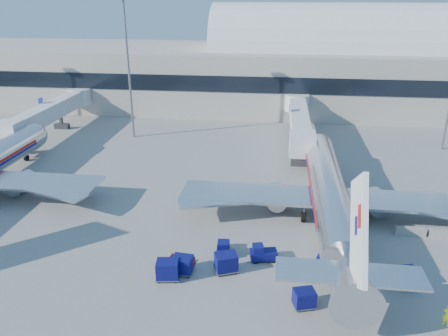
# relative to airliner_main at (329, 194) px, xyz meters

# --- Properties ---
(ground) EXTENTS (260.00, 260.00, 0.00)m
(ground) POSITION_rel_airliner_main_xyz_m (-10.00, -4.51, -2.93)
(ground) COLOR gray
(ground) RESTS_ON ground
(terminal) EXTENTS (170.00, 28.15, 21.00)m
(terminal) POSITION_rel_airliner_main_xyz_m (-23.60, 51.46, 4.60)
(terminal) COLOR #B2AA9E
(terminal) RESTS_ON ground
(airliner_main) EXTENTS (32.00, 37.26, 12.07)m
(airliner_main) POSITION_rel_airliner_main_xyz_m (0.00, 0.00, 0.00)
(airliner_main) COLOR silver
(airliner_main) RESTS_ON ground
(jetbridge_near) EXTENTS (4.40, 27.50, 6.25)m
(jetbridge_near) POSITION_rel_airliner_main_xyz_m (-2.40, 26.30, 1.00)
(jetbridge_near) COLOR silver
(jetbridge_near) RESTS_ON ground
(jetbridge_mid) EXTENTS (4.40, 27.50, 6.25)m
(jetbridge_mid) POSITION_rel_airliner_main_xyz_m (-44.40, 26.30, 1.00)
(jetbridge_mid) COLOR silver
(jetbridge_mid) RESTS_ON ground
(mast_west) EXTENTS (2.00, 1.20, 22.60)m
(mast_west) POSITION_rel_airliner_main_xyz_m (-30.00, 25.49, 11.87)
(mast_west) COLOR slate
(mast_west) RESTS_ON ground
(barrier_near) EXTENTS (3.00, 0.55, 0.90)m
(barrier_near) POSITION_rel_airliner_main_xyz_m (8.00, -2.51, -2.48)
(barrier_near) COLOR #9E9E96
(barrier_near) RESTS_ON ground
(barrier_mid) EXTENTS (3.00, 0.55, 0.90)m
(barrier_mid) POSITION_rel_airliner_main_xyz_m (11.30, -2.51, -2.48)
(barrier_mid) COLOR #9E9E96
(barrier_mid) RESTS_ON ground
(tug_lead) EXTENTS (2.64, 1.70, 1.59)m
(tug_lead) POSITION_rel_airliner_main_xyz_m (-6.65, -8.79, -2.20)
(tug_lead) COLOR #0A0C52
(tug_lead) RESTS_ON ground
(tug_right) EXTENTS (2.61, 1.88, 1.54)m
(tug_right) POSITION_rel_airliner_main_xyz_m (-0.70, -9.18, -2.23)
(tug_right) COLOR #0A0C52
(tug_right) RESTS_ON ground
(tug_left) EXTENTS (1.29, 2.34, 1.48)m
(tug_left) POSITION_rel_airliner_main_xyz_m (-10.38, -8.25, -2.25)
(tug_left) COLOR #0A0C52
(tug_left) RESTS_ON ground
(cart_train_a) EXTENTS (2.39, 2.13, 1.74)m
(cart_train_a) POSITION_rel_airliner_main_xyz_m (-9.76, -10.95, -2.00)
(cart_train_a) COLOR #0A0C52
(cart_train_a) RESTS_ON ground
(cart_train_b) EXTENTS (1.98, 1.59, 1.62)m
(cart_train_b) POSITION_rel_airliner_main_xyz_m (-13.51, -11.66, -2.06)
(cart_train_b) COLOR #0A0C52
(cart_train_b) RESTS_ON ground
(cart_train_c) EXTENTS (2.15, 1.75, 1.73)m
(cart_train_c) POSITION_rel_airliner_main_xyz_m (-14.58, -12.64, -2.00)
(cart_train_c) COLOR #0A0C52
(cart_train_c) RESTS_ON ground
(cart_solo_near) EXTENTS (2.01, 1.75, 1.50)m
(cart_solo_near) POSITION_rel_airliner_main_xyz_m (-3.16, -14.83, -2.12)
(cart_solo_near) COLOR #0A0C52
(cart_solo_near) RESTS_ON ground
(cart_solo_far) EXTENTS (2.06, 1.74, 1.58)m
(cart_solo_far) POSITION_rel_airliner_main_xyz_m (5.35, -11.01, -2.08)
(cart_solo_far) COLOR #0A0C52
(cart_solo_far) RESTS_ON ground
(cart_open_red) EXTENTS (2.43, 1.89, 0.59)m
(cart_open_red) POSITION_rel_airliner_main_xyz_m (-13.69, -11.36, -2.50)
(cart_open_red) COLOR slate
(cart_open_red) RESTS_ON ground
(ramp_worker) EXTENTS (0.78, 0.75, 1.80)m
(ramp_worker) POSITION_rel_airliner_main_xyz_m (7.17, -15.61, -2.02)
(ramp_worker) COLOR #ABDF17
(ramp_worker) RESTS_ON ground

